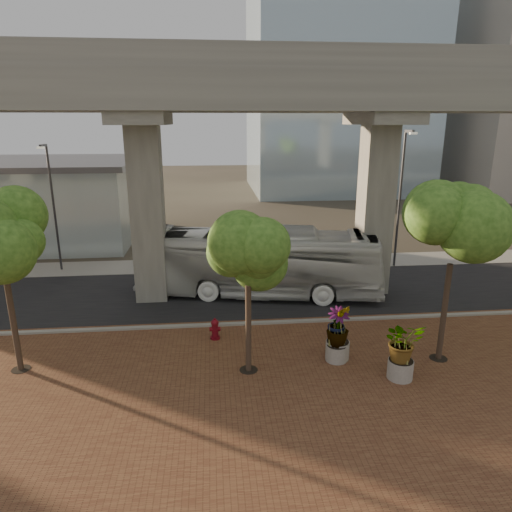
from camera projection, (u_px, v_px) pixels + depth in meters
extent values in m
plane|color=#353126|center=(268.00, 308.00, 23.31)|extent=(160.00, 160.00, 0.00)
cube|color=brown|center=(297.00, 398.00, 15.67)|extent=(70.00, 13.00, 0.06)
cube|color=black|center=(264.00, 293.00, 25.21)|extent=(90.00, 8.00, 0.04)
cube|color=gray|center=(273.00, 323.00, 21.38)|extent=(70.00, 0.25, 0.16)
cube|color=gray|center=(254.00, 264.00, 30.46)|extent=(90.00, 3.00, 0.06)
cube|color=gray|center=(269.00, 91.00, 20.72)|extent=(72.00, 2.40, 1.80)
cube|color=gray|center=(261.00, 95.00, 23.78)|extent=(72.00, 2.40, 1.80)
cube|color=gray|center=(272.00, 54.00, 19.27)|extent=(72.00, 0.12, 1.00)
cube|color=gray|center=(259.00, 68.00, 24.43)|extent=(72.00, 0.12, 1.00)
imported|color=silver|center=(259.00, 263.00, 24.63)|extent=(13.41, 5.54, 3.64)
cylinder|color=maroon|center=(215.00, 337.00, 19.87)|extent=(0.43, 0.43, 0.10)
cylinder|color=maroon|center=(215.00, 330.00, 19.77)|extent=(0.29, 0.29, 0.69)
sphere|color=maroon|center=(215.00, 323.00, 19.67)|extent=(0.34, 0.34, 0.34)
cylinder|color=maroon|center=(215.00, 320.00, 19.63)|extent=(0.10, 0.10, 0.12)
cylinder|color=maroon|center=(215.00, 329.00, 19.75)|extent=(0.48, 0.19, 0.19)
cylinder|color=gray|center=(400.00, 369.00, 16.73)|extent=(0.93, 0.93, 0.72)
imported|color=#2D5917|center=(403.00, 341.00, 16.40)|extent=(2.06, 2.06, 1.55)
cylinder|color=#ADA79C|center=(336.00, 353.00, 17.99)|extent=(0.85, 0.85, 0.66)
imported|color=#2D5917|center=(338.00, 327.00, 17.68)|extent=(2.07, 2.07, 1.55)
cylinder|color=gray|center=(337.00, 350.00, 18.14)|extent=(0.94, 0.94, 0.73)
imported|color=#2D5917|center=(339.00, 323.00, 17.81)|extent=(2.09, 2.09, 1.57)
cylinder|color=#4F3B2D|center=(14.00, 323.00, 16.87)|extent=(0.22, 0.22, 3.82)
cylinder|color=black|center=(21.00, 369.00, 17.41)|extent=(0.70, 0.70, 0.01)
cylinder|color=#4F3B2D|center=(248.00, 329.00, 16.88)|extent=(0.22, 0.22, 3.43)
cylinder|color=black|center=(249.00, 370.00, 17.36)|extent=(0.70, 0.70, 0.01)
cylinder|color=#4F3B2D|center=(444.00, 313.00, 17.66)|extent=(0.22, 0.22, 3.95)
cylinder|color=black|center=(438.00, 358.00, 18.22)|extent=(0.70, 0.70, 0.01)
cylinder|color=#2F2F34|center=(54.00, 210.00, 28.12)|extent=(0.14, 0.14, 7.77)
cube|color=#2F2F34|center=(43.00, 145.00, 26.56)|extent=(0.15, 0.97, 0.15)
cube|color=silver|center=(40.00, 148.00, 26.12)|extent=(0.39, 0.19, 0.12)
cylinder|color=#333438|center=(400.00, 201.00, 28.76)|extent=(0.15, 0.15, 8.56)
cube|color=#333438|center=(410.00, 131.00, 27.04)|extent=(0.16, 1.07, 0.16)
cube|color=silver|center=(413.00, 133.00, 26.56)|extent=(0.43, 0.21, 0.13)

